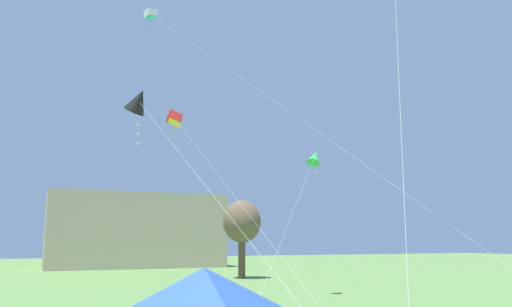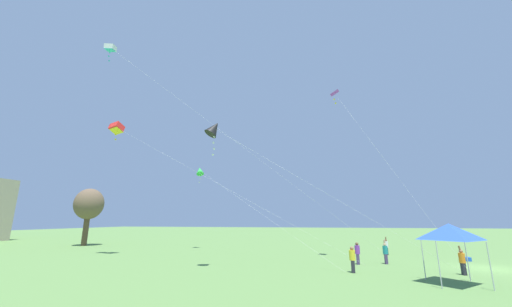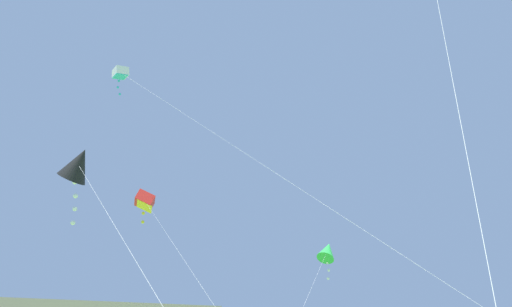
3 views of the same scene
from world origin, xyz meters
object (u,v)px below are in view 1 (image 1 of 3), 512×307
kite_black_diamond_1 (138,101)px  kite_green_diamond_3 (315,158)px  kite_white_box_4 (151,15)px  kite_red_box_2 (175,119)px  festival_tent (204,294)px

kite_black_diamond_1 → kite_green_diamond_3: bearing=26.9°
kite_black_diamond_1 → kite_white_box_4: bearing=77.3°
kite_black_diamond_1 → kite_red_box_2: 13.27m
kite_black_diamond_1 → kite_green_diamond_3: size_ratio=1.05×
kite_green_diamond_3 → kite_red_box_2: bearing=146.9°
festival_tent → kite_black_diamond_1: 15.91m
kite_green_diamond_3 → kite_white_box_4: (-10.37, 5.62, 10.90)m
kite_black_diamond_1 → festival_tent: bearing=-94.8°
kite_red_box_2 → kite_white_box_4: kite_white_box_4 is taller
festival_tent → kite_white_box_4: bearing=81.5°
festival_tent → kite_white_box_4: kite_white_box_4 is taller
festival_tent → kite_black_diamond_1: (1.19, 14.14, 7.20)m
festival_tent → kite_green_diamond_3: 26.09m
kite_red_box_2 → kite_white_box_4: 7.99m
kite_green_diamond_3 → kite_white_box_4: bearing=151.5°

